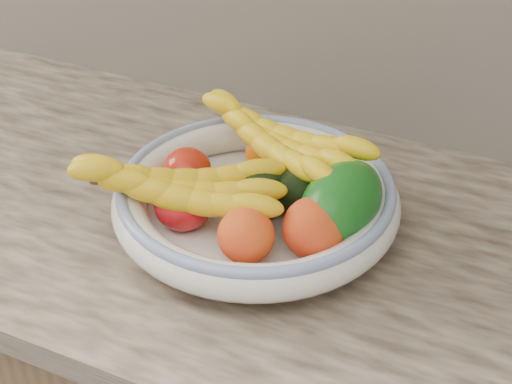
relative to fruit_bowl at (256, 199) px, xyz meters
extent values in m
cube|color=tan|center=(0.00, 0.02, -0.07)|extent=(2.44, 0.66, 0.04)
cylinder|color=silver|center=(0.00, 0.00, -0.04)|extent=(0.13, 0.13, 0.02)
cylinder|color=silver|center=(0.00, 0.00, -0.03)|extent=(0.32, 0.32, 0.01)
torus|color=silver|center=(0.00, 0.00, 0.00)|extent=(0.39, 0.39, 0.05)
torus|color=#344D94|center=(0.00, 0.00, 0.02)|extent=(0.37, 0.37, 0.02)
ellipsoid|color=#E56404|center=(-0.04, 0.11, 0.01)|extent=(0.07, 0.07, 0.05)
ellipsoid|color=#E55404|center=(0.03, 0.11, 0.01)|extent=(0.06, 0.06, 0.04)
ellipsoid|color=orange|center=(0.00, 0.07, 0.01)|extent=(0.06, 0.06, 0.05)
ellipsoid|color=red|center=(-0.11, 0.01, 0.01)|extent=(0.08, 0.08, 0.06)
ellipsoid|color=red|center=(-0.07, -0.07, 0.01)|extent=(0.09, 0.09, 0.07)
ellipsoid|color=black|center=(0.01, 0.00, 0.02)|extent=(0.07, 0.10, 0.07)
ellipsoid|color=black|center=(0.06, 0.04, 0.02)|extent=(0.13, 0.13, 0.08)
ellipsoid|color=#0F5311|center=(0.12, 0.00, 0.03)|extent=(0.14, 0.16, 0.13)
ellipsoid|color=orange|center=(0.03, -0.10, 0.02)|extent=(0.08, 0.08, 0.07)
ellipsoid|color=orange|center=(0.10, -0.05, 0.02)|extent=(0.10, 0.10, 0.08)
camera|label=1|loc=(0.37, -0.78, 0.62)|focal=55.00mm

